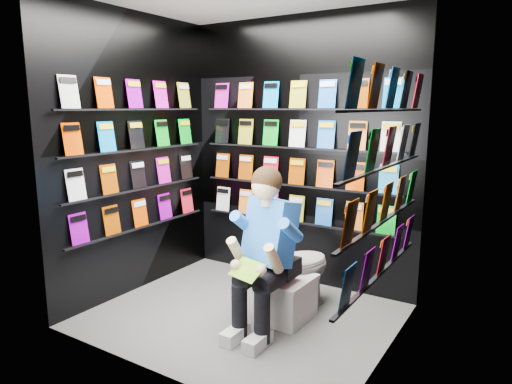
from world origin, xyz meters
The scene contains 13 objects.
floor centered at (0.00, 0.00, 0.00)m, with size 2.40×2.40×0.00m, color #5C5C59.
wall_back centered at (0.00, 1.00, 1.30)m, with size 2.40×0.04×2.60m, color black.
wall_front centered at (0.00, -1.00, 1.30)m, with size 2.40×0.04×2.60m, color black.
wall_left centered at (-1.20, 0.00, 1.30)m, with size 0.04×2.00×2.60m, color black.
wall_right centered at (1.20, 0.00, 1.30)m, with size 0.04×2.00×2.60m, color black.
comics_back centered at (0.00, 0.97, 1.31)m, with size 2.10×0.06×1.37m, color red, non-canonical shape.
comics_left centered at (-1.17, 0.00, 1.31)m, with size 0.06×1.70×1.37m, color red, non-canonical shape.
comics_right centered at (1.17, 0.00, 1.31)m, with size 0.06×1.70×1.37m, color red, non-canonical shape.
toilet centered at (0.29, 0.36, 0.37)m, with size 0.42×0.75×0.73m, color white.
longbox centered at (0.40, 0.15, 0.16)m, with size 0.24×0.44×0.33m, color silver.
longbox_lid centered at (0.40, 0.15, 0.34)m, with size 0.26×0.46×0.03m, color silver.
reader centered at (0.29, -0.02, 0.77)m, with size 0.53×0.77×1.41m, color blue, non-canonical shape.
held_comic centered at (0.29, -0.37, 0.58)m, with size 0.26×0.01×0.18m, color green.
Camera 1 is at (2.02, -2.99, 1.74)m, focal length 32.00 mm.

